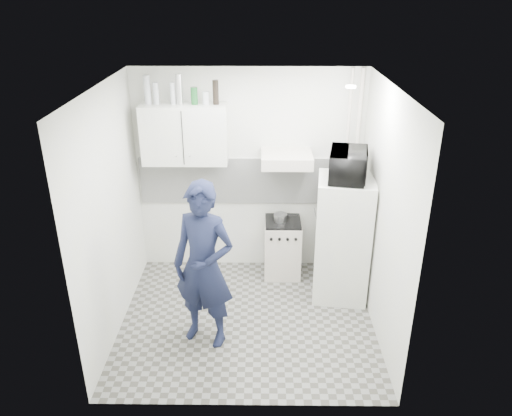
{
  "coord_description": "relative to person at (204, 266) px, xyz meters",
  "views": [
    {
      "loc": [
        0.15,
        -4.61,
        3.48
      ],
      "look_at": [
        0.1,
        0.3,
        1.25
      ],
      "focal_mm": 35.0,
      "sensor_mm": 36.0,
      "label": 1
    }
  ],
  "objects": [
    {
      "name": "ceiling",
      "position": [
        0.42,
        0.32,
        1.71
      ],
      "size": [
        2.8,
        2.8,
        0.0
      ],
      "primitive_type": "plane",
      "color": "white",
      "rests_on": "wall_back"
    },
    {
      "name": "wall_left",
      "position": [
        -0.98,
        0.32,
        0.41
      ],
      "size": [
        0.0,
        2.6,
        2.6
      ],
      "primitive_type": "plane",
      "rotation": [
        1.57,
        0.0,
        1.57
      ],
      "color": "silver",
      "rests_on": "floor"
    },
    {
      "name": "stove",
      "position": [
        0.85,
        1.32,
        -0.52
      ],
      "size": [
        0.46,
        0.46,
        0.73
      ],
      "primitive_type": "cube",
      "color": "beige",
      "rests_on": "floor"
    },
    {
      "name": "microwave",
      "position": [
        1.52,
        0.86,
        0.77
      ],
      "size": [
        0.65,
        0.5,
        0.32
      ],
      "primitive_type": "imported",
      "rotation": [
        0.0,
        0.0,
        1.39
      ],
      "color": "black",
      "rests_on": "fridge"
    },
    {
      "name": "bottle_c",
      "position": [
        -0.44,
        1.39,
        1.43
      ],
      "size": [
        0.06,
        0.06,
        0.25
      ],
      "primitive_type": "cylinder",
      "color": "#B2B7BC",
      "rests_on": "upper_cabinet"
    },
    {
      "name": "fridge",
      "position": [
        1.52,
        0.86,
        -0.14
      ],
      "size": [
        0.69,
        0.69,
        1.5
      ],
      "primitive_type": "cube",
      "rotation": [
        0.0,
        0.0,
        -0.12
      ],
      "color": "white",
      "rests_on": "floor"
    },
    {
      "name": "canister_a",
      "position": [
        -0.2,
        1.39,
        1.41
      ],
      "size": [
        0.08,
        0.08,
        0.19
      ],
      "primitive_type": "cylinder",
      "color": "#144C1E",
      "rests_on": "upper_cabinet"
    },
    {
      "name": "pipe_b",
      "position": [
        1.6,
        1.49,
        0.41
      ],
      "size": [
        0.04,
        0.04,
        2.6
      ],
      "primitive_type": "cylinder",
      "color": "beige",
      "rests_on": "floor"
    },
    {
      "name": "wall_back",
      "position": [
        0.42,
        1.57,
        0.41
      ],
      "size": [
        2.8,
        0.0,
        2.8
      ],
      "primitive_type": "plane",
      "rotation": [
        1.57,
        0.0,
        0.0
      ],
      "color": "silver",
      "rests_on": "floor"
    },
    {
      "name": "stove_top",
      "position": [
        0.85,
        1.32,
        -0.15
      ],
      "size": [
        0.44,
        0.44,
        0.03
      ],
      "primitive_type": "cube",
      "color": "black",
      "rests_on": "stove"
    },
    {
      "name": "bottle_e",
      "position": [
        0.05,
        1.39,
        1.45
      ],
      "size": [
        0.07,
        0.07,
        0.27
      ],
      "primitive_type": "cylinder",
      "color": "black",
      "rests_on": "upper_cabinet"
    },
    {
      "name": "bottle_b",
      "position": [
        -0.63,
        1.39,
        1.43
      ],
      "size": [
        0.06,
        0.06,
        0.25
      ],
      "primitive_type": "cylinder",
      "color": "#B2B7BC",
      "rests_on": "upper_cabinet"
    },
    {
      "name": "bottle_a",
      "position": [
        -0.73,
        1.39,
        1.47
      ],
      "size": [
        0.08,
        0.08,
        0.33
      ],
      "primitive_type": "cylinder",
      "color": "#B2B7BC",
      "rests_on": "upper_cabinet"
    },
    {
      "name": "bottle_d",
      "position": [
        -0.36,
        1.39,
        1.48
      ],
      "size": [
        0.08,
        0.08,
        0.34
      ],
      "primitive_type": "cylinder",
      "color": "silver",
      "rests_on": "upper_cabinet"
    },
    {
      "name": "pipe_a",
      "position": [
        1.72,
        1.49,
        0.41
      ],
      "size": [
        0.05,
        0.05,
        2.6
      ],
      "primitive_type": "cylinder",
      "color": "beige",
      "rests_on": "floor"
    },
    {
      "name": "canister_b",
      "position": [
        -0.07,
        1.39,
        1.38
      ],
      "size": [
        0.08,
        0.08,
        0.15
      ],
      "primitive_type": "cylinder",
      "color": "#B2B7BC",
      "rests_on": "upper_cabinet"
    },
    {
      "name": "wall_right",
      "position": [
        1.82,
        0.32,
        0.41
      ],
      "size": [
        0.0,
        2.6,
        2.6
      ],
      "primitive_type": "plane",
      "rotation": [
        1.57,
        0.0,
        -1.57
      ],
      "color": "silver",
      "rests_on": "floor"
    },
    {
      "name": "upper_cabinet",
      "position": [
        -0.33,
        1.39,
        0.96
      ],
      "size": [
        1.0,
        0.35,
        0.7
      ],
      "primitive_type": "cube",
      "color": "white",
      "rests_on": "wall_back"
    },
    {
      "name": "range_hood",
      "position": [
        0.87,
        1.32,
        0.68
      ],
      "size": [
        0.6,
        0.5,
        0.14
      ],
      "primitive_type": "cube",
      "color": "beige",
      "rests_on": "wall_back"
    },
    {
      "name": "ceiling_spot_fixture",
      "position": [
        1.42,
        0.52,
        1.68
      ],
      "size": [
        0.1,
        0.1,
        0.02
      ],
      "primitive_type": "cylinder",
      "color": "white",
      "rests_on": "ceiling"
    },
    {
      "name": "person",
      "position": [
        0.0,
        0.0,
        0.0
      ],
      "size": [
        0.75,
        0.62,
        1.78
      ],
      "primitive_type": "imported",
      "rotation": [
        0.0,
        0.0,
        -0.34
      ],
      "color": "black",
      "rests_on": "floor"
    },
    {
      "name": "backsplash",
      "position": [
        0.42,
        1.55,
        0.31
      ],
      "size": [
        2.74,
        0.03,
        0.6
      ],
      "primitive_type": "cube",
      "color": "white",
      "rests_on": "wall_back"
    },
    {
      "name": "floor",
      "position": [
        0.42,
        0.32,
        -0.89
      ],
      "size": [
        2.8,
        2.8,
        0.0
      ],
      "primitive_type": "plane",
      "color": "slate",
      "rests_on": "ground"
    },
    {
      "name": "saucepan",
      "position": [
        0.81,
        1.32,
        -0.09
      ],
      "size": [
        0.17,
        0.17,
        0.09
      ],
      "primitive_type": "cylinder",
      "color": "silver",
      "rests_on": "stove_top"
    }
  ]
}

